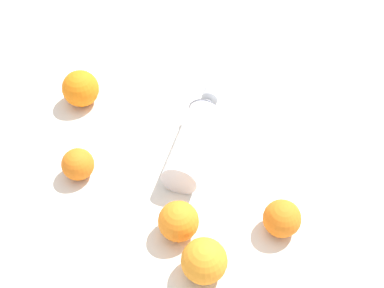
{
  "coord_description": "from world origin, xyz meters",
  "views": [
    {
      "loc": [
        0.67,
        -0.22,
        0.82
      ],
      "look_at": [
        -0.0,
        -0.04,
        0.04
      ],
      "focal_mm": 48.49,
      "sensor_mm": 36.0,
      "label": 1
    }
  ],
  "objects": [
    {
      "name": "orange_0",
      "position": [
        -0.23,
        -0.23,
        0.04
      ],
      "size": [
        0.08,
        0.08,
        0.08
      ],
      "primitive_type": "sphere",
      "color": "orange",
      "rests_on": "ground_plane"
    },
    {
      "name": "orange_3",
      "position": [
        0.21,
        0.07,
        0.03
      ],
      "size": [
        0.07,
        0.07,
        0.07
      ],
      "primitive_type": "sphere",
      "color": "orange",
      "rests_on": "ground_plane"
    },
    {
      "name": "water_bottle",
      "position": [
        -0.03,
        -0.02,
        0.04
      ],
      "size": [
        0.25,
        0.18,
        0.07
      ],
      "rotation": [
        0.0,
        0.0,
        2.59
      ],
      "color": "silver",
      "rests_on": "ground_plane"
    },
    {
      "name": "orange_2",
      "position": [
        0.26,
        -0.09,
        0.04
      ],
      "size": [
        0.08,
        0.08,
        0.08
      ],
      "primitive_type": "sphere",
      "color": "orange",
      "rests_on": "ground_plane"
    },
    {
      "name": "ground_plane",
      "position": [
        0.0,
        0.0,
        0.0
      ],
      "size": [
        2.4,
        2.4,
        0.0
      ],
      "primitive_type": "plane",
      "color": "silver"
    },
    {
      "name": "orange_1",
      "position": [
        -0.02,
        -0.27,
        0.03
      ],
      "size": [
        0.06,
        0.06,
        0.06
      ],
      "primitive_type": "sphere",
      "color": "orange",
      "rests_on": "ground_plane"
    },
    {
      "name": "orange_4",
      "position": [
        0.17,
        -0.11,
        0.04
      ],
      "size": [
        0.07,
        0.07,
        0.07
      ],
      "primitive_type": "sphere",
      "color": "orange",
      "rests_on": "ground_plane"
    }
  ]
}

